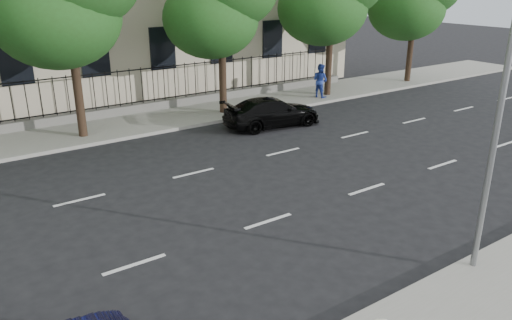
% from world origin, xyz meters
% --- Properties ---
extents(ground, '(120.00, 120.00, 0.00)m').
position_xyz_m(ground, '(0.00, 0.00, 0.00)').
color(ground, black).
rests_on(ground, ground).
extents(far_sidewalk, '(60.00, 4.00, 0.15)m').
position_xyz_m(far_sidewalk, '(0.00, 14.00, 0.07)').
color(far_sidewalk, gray).
rests_on(far_sidewalk, ground).
extents(lane_markings, '(49.60, 4.62, 0.01)m').
position_xyz_m(lane_markings, '(0.00, 4.75, 0.01)').
color(lane_markings, silver).
rests_on(lane_markings, ground).
extents(iron_fence, '(30.00, 0.50, 2.20)m').
position_xyz_m(iron_fence, '(0.00, 15.70, 0.65)').
color(iron_fence, slate).
rests_on(iron_fence, far_sidewalk).
extents(street_light, '(0.25, 3.32, 8.05)m').
position_xyz_m(street_light, '(2.50, -1.77, 5.15)').
color(street_light, slate).
rests_on(street_light, near_sidewalk).
extents(black_sedan, '(4.83, 2.43, 1.35)m').
position_xyz_m(black_sedan, '(5.80, 10.18, 0.67)').
color(black_sedan, black).
rests_on(black_sedan, ground).
extents(pedestrian_far, '(0.87, 1.03, 1.87)m').
position_xyz_m(pedestrian_far, '(11.17, 12.93, 1.08)').
color(pedestrian_far, navy).
rests_on(pedestrian_far, far_sidewalk).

